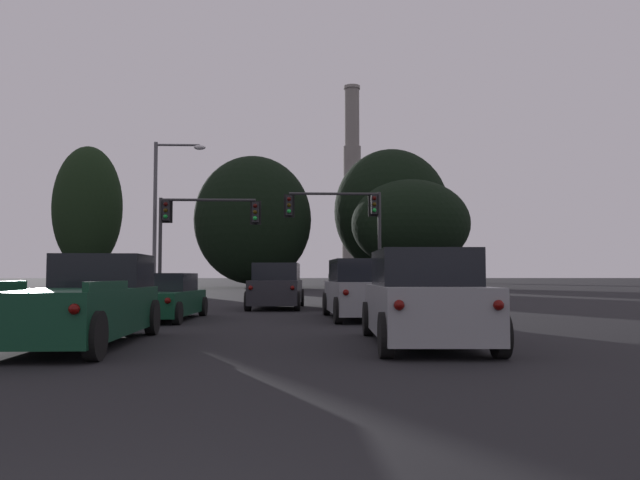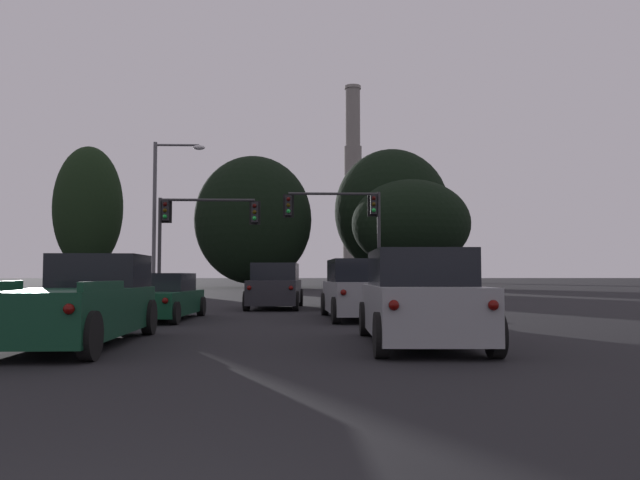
{
  "view_description": "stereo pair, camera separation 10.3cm",
  "coord_description": "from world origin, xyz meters",
  "px_view_note": "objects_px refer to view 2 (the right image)",
  "views": [
    {
      "loc": [
        1.06,
        -2.93,
        1.36
      ],
      "look_at": [
        2.9,
        47.33,
        4.21
      ],
      "focal_mm": 35.0,
      "sensor_mm": 36.0,
      "label": 1
    },
    {
      "loc": [
        1.16,
        -2.94,
        1.36
      ],
      "look_at": [
        2.9,
        47.33,
        4.21
      ],
      "focal_mm": 35.0,
      "sensor_mm": 36.0,
      "label": 2
    }
  ],
  "objects_px": {
    "sedan_right_lane_front": "(349,292)",
    "suv_center_lane_front": "(276,287)",
    "suv_right_lane_second": "(360,290)",
    "pickup_truck_left_lane_third": "(79,303)",
    "suv_right_lane_third": "(419,299)",
    "street_lamp": "(162,204)",
    "traffic_light_overhead_left": "(194,222)",
    "sedan_left_lane_second": "(161,298)",
    "smokestack": "(353,204)",
    "traffic_light_overhead_right": "(347,217)"
  },
  "relations": [
    {
      "from": "suv_center_lane_front",
      "to": "traffic_light_overhead_left",
      "type": "distance_m",
      "value": 8.61
    },
    {
      "from": "suv_right_lane_second",
      "to": "pickup_truck_left_lane_third",
      "type": "relative_size",
      "value": 0.9
    },
    {
      "from": "suv_right_lane_second",
      "to": "smokestack",
      "type": "distance_m",
      "value": 123.96
    },
    {
      "from": "traffic_light_overhead_right",
      "to": "suv_right_lane_second",
      "type": "bearing_deg",
      "value": -92.8
    },
    {
      "from": "sedan_right_lane_front",
      "to": "sedan_left_lane_second",
      "type": "xyz_separation_m",
      "value": [
        -6.28,
        -6.14,
        0.0
      ]
    },
    {
      "from": "traffic_light_overhead_right",
      "to": "sedan_left_lane_second",
      "type": "bearing_deg",
      "value": -116.42
    },
    {
      "from": "suv_center_lane_front",
      "to": "suv_right_lane_third",
      "type": "xyz_separation_m",
      "value": [
        3.31,
        -13.59,
        0.0
      ]
    },
    {
      "from": "sedan_right_lane_front",
      "to": "suv_right_lane_second",
      "type": "bearing_deg",
      "value": -92.39
    },
    {
      "from": "suv_center_lane_front",
      "to": "traffic_light_overhead_right",
      "type": "relative_size",
      "value": 0.86
    },
    {
      "from": "suv_right_lane_second",
      "to": "pickup_truck_left_lane_third",
      "type": "bearing_deg",
      "value": -134.42
    },
    {
      "from": "sedan_right_lane_front",
      "to": "suv_center_lane_front",
      "type": "bearing_deg",
      "value": 173.33
    },
    {
      "from": "traffic_light_overhead_right",
      "to": "sedan_right_lane_front",
      "type": "bearing_deg",
      "value": -93.85
    },
    {
      "from": "suv_center_lane_front",
      "to": "smokestack",
      "type": "xyz_separation_m",
      "value": [
        13.45,
        116.05,
        16.86
      ]
    },
    {
      "from": "suv_right_lane_second",
      "to": "street_lamp",
      "type": "height_order",
      "value": "street_lamp"
    },
    {
      "from": "traffic_light_overhead_left",
      "to": "street_lamp",
      "type": "relative_size",
      "value": 0.63
    },
    {
      "from": "traffic_light_overhead_left",
      "to": "traffic_light_overhead_right",
      "type": "bearing_deg",
      "value": 4.22
    },
    {
      "from": "suv_center_lane_front",
      "to": "pickup_truck_left_lane_third",
      "type": "xyz_separation_m",
      "value": [
        -3.41,
        -13.21,
        -0.09
      ]
    },
    {
      "from": "suv_right_lane_second",
      "to": "smokestack",
      "type": "height_order",
      "value": "smokestack"
    },
    {
      "from": "suv_right_lane_third",
      "to": "traffic_light_overhead_left",
      "type": "bearing_deg",
      "value": 113.22
    },
    {
      "from": "suv_right_lane_second",
      "to": "suv_center_lane_front",
      "type": "relative_size",
      "value": 1.0
    },
    {
      "from": "street_lamp",
      "to": "traffic_light_overhead_right",
      "type": "bearing_deg",
      "value": -2.22
    },
    {
      "from": "suv_center_lane_front",
      "to": "suv_right_lane_third",
      "type": "relative_size",
      "value": 1.0
    },
    {
      "from": "suv_center_lane_front",
      "to": "traffic_light_overhead_left",
      "type": "xyz_separation_m",
      "value": [
        -4.46,
        6.63,
        3.22
      ]
    },
    {
      "from": "suv_right_lane_third",
      "to": "street_lamp",
      "type": "distance_m",
      "value": 23.68
    },
    {
      "from": "suv_right_lane_second",
      "to": "street_lamp",
      "type": "xyz_separation_m",
      "value": [
        -9.2,
        13.9,
        4.28
      ]
    },
    {
      "from": "sedan_left_lane_second",
      "to": "street_lamp",
      "type": "distance_m",
      "value": 15.06
    },
    {
      "from": "suv_right_lane_third",
      "to": "smokestack",
      "type": "relative_size",
      "value": 0.11
    },
    {
      "from": "pickup_truck_left_lane_third",
      "to": "street_lamp",
      "type": "relative_size",
      "value": 0.65
    },
    {
      "from": "sedan_right_lane_front",
      "to": "suv_right_lane_third",
      "type": "height_order",
      "value": "suv_right_lane_third"
    },
    {
      "from": "pickup_truck_left_lane_third",
      "to": "sedan_left_lane_second",
      "type": "bearing_deg",
      "value": 87.42
    },
    {
      "from": "suv_right_lane_third",
      "to": "traffic_light_overhead_left",
      "type": "distance_m",
      "value": 21.9
    },
    {
      "from": "suv_right_lane_second",
      "to": "smokestack",
      "type": "xyz_separation_m",
      "value": [
        10.59,
        122.35,
        16.86
      ]
    },
    {
      "from": "suv_center_lane_front",
      "to": "pickup_truck_left_lane_third",
      "type": "distance_m",
      "value": 13.64
    },
    {
      "from": "suv_right_lane_second",
      "to": "smokestack",
      "type": "bearing_deg",
      "value": 82.79
    },
    {
      "from": "sedan_left_lane_second",
      "to": "suv_right_lane_third",
      "type": "relative_size",
      "value": 0.96
    },
    {
      "from": "sedan_right_lane_front",
      "to": "pickup_truck_left_lane_third",
      "type": "relative_size",
      "value": 0.85
    },
    {
      "from": "traffic_light_overhead_left",
      "to": "smokestack",
      "type": "relative_size",
      "value": 0.12
    },
    {
      "from": "street_lamp",
      "to": "smokestack",
      "type": "distance_m",
      "value": 110.96
    },
    {
      "from": "suv_right_lane_third",
      "to": "traffic_light_overhead_left",
      "type": "relative_size",
      "value": 0.92
    },
    {
      "from": "traffic_light_overhead_left",
      "to": "sedan_left_lane_second",
      "type": "bearing_deg",
      "value": -84.79
    },
    {
      "from": "street_lamp",
      "to": "smokestack",
      "type": "relative_size",
      "value": 0.19
    },
    {
      "from": "traffic_light_overhead_left",
      "to": "smokestack",
      "type": "height_order",
      "value": "smokestack"
    },
    {
      "from": "sedan_right_lane_front",
      "to": "street_lamp",
      "type": "relative_size",
      "value": 0.56
    },
    {
      "from": "pickup_truck_left_lane_third",
      "to": "street_lamp",
      "type": "xyz_separation_m",
      "value": [
        -2.94,
        20.81,
        4.37
      ]
    },
    {
      "from": "smokestack",
      "to": "suv_right_lane_second",
      "type": "bearing_deg",
      "value": -94.95
    },
    {
      "from": "suv_right_lane_third",
      "to": "smokestack",
      "type": "height_order",
      "value": "smokestack"
    },
    {
      "from": "sedan_right_lane_front",
      "to": "traffic_light_overhead_right",
      "type": "relative_size",
      "value": 0.81
    },
    {
      "from": "sedan_right_lane_front",
      "to": "street_lamp",
      "type": "xyz_separation_m",
      "value": [
        -9.36,
        7.9,
        4.51
      ]
    },
    {
      "from": "sedan_left_lane_second",
      "to": "traffic_light_overhead_left",
      "type": "relative_size",
      "value": 0.88
    },
    {
      "from": "street_lamp",
      "to": "sedan_right_lane_front",
      "type": "bearing_deg",
      "value": -40.18
    }
  ]
}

